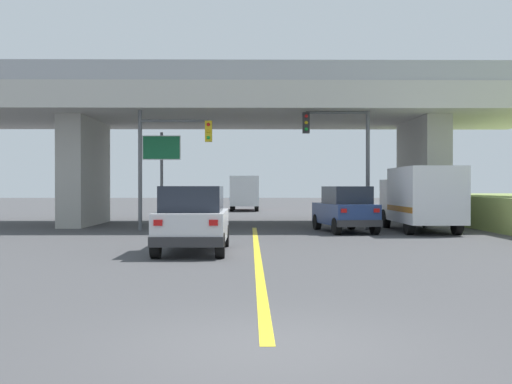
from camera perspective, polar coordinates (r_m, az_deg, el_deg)
The scene contains 10 objects.
ground at distance 33.04m, azimuth -0.18°, elevation -2.99°, with size 160.00×160.00×0.00m, color #424244.
overpass_bridge at distance 33.17m, azimuth -0.18°, elevation 6.67°, with size 31.11×10.46×7.65m.
lane_divider_stripe at distance 19.24m, azimuth 0.10°, elevation -5.48°, with size 0.20×22.65×0.01m, color yellow.
suv_lead at distance 19.18m, azimuth -5.76°, elevation -2.47°, with size 2.06×4.56×2.02m.
suv_crossing at distance 27.86m, azimuth 8.12°, elevation -1.56°, with size 2.50×4.61×2.02m.
box_truck at distance 28.92m, azimuth 14.75°, elevation -0.48°, with size 2.33×6.64×2.85m.
traffic_signal_nearside at distance 29.32m, azimuth 8.25°, elevation 4.10°, with size 3.12×0.36×6.00m.
traffic_signal_farside at distance 28.99m, azimuth -8.33°, elevation 3.72°, with size 3.38×0.36×5.71m.
highway_sign at distance 30.95m, azimuth -8.59°, elevation 3.22°, with size 1.86×0.17×4.67m.
semi_truck_distant at distance 52.49m, azimuth -1.05°, elevation -0.03°, with size 2.33×6.51×2.88m.
Camera 1 is at (-0.22, -7.81, 2.00)m, focal length 43.95 mm.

